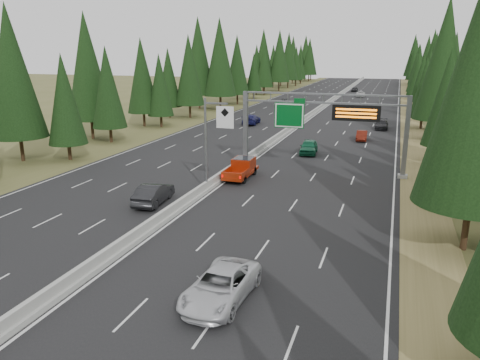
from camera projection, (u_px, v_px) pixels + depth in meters
name	position (u px, v px, depth m)	size (l,w,h in m)	color
road	(314.00, 114.00, 91.03)	(32.00, 260.00, 0.08)	black
shoulder_right	(411.00, 118.00, 85.62)	(3.60, 260.00, 0.06)	olive
shoulder_left	(228.00, 110.00, 96.45)	(3.60, 260.00, 0.06)	#4F5226
median_barrier	(314.00, 112.00, 90.93)	(0.70, 260.00, 0.85)	#999994
sign_gantry	(329.00, 121.00, 45.66)	(16.75, 0.98, 7.80)	slate
hov_sign_pole	(212.00, 139.00, 39.27)	(2.80, 0.50, 8.00)	slate
tree_row_right	(445.00, 68.00, 76.92)	(11.99, 246.31, 18.96)	black
tree_row_left	(211.00, 64.00, 97.08)	(11.97, 243.81, 18.90)	black
silver_minivan	(221.00, 286.00, 22.60)	(2.58, 5.59, 1.55)	silver
red_pickup	(242.00, 167.00, 44.90)	(1.99, 5.56, 1.81)	black
car_ahead_green	(309.00, 147.00, 55.33)	(1.93, 4.79, 1.63)	#166441
car_ahead_dkred	(362.00, 136.00, 63.55)	(1.40, 4.00, 1.32)	#58160C
car_ahead_dkgrey	(382.00, 124.00, 72.95)	(1.96, 4.82, 1.40)	black
car_ahead_white	(360.00, 94.00, 124.55)	(2.31, 5.01, 1.39)	white
car_ahead_far	(355.00, 89.00, 140.76)	(1.65, 4.09, 1.39)	black
car_onc_near	(154.00, 193.00, 37.14)	(1.73, 4.97, 1.64)	black
car_onc_blue	(251.00, 119.00, 77.75)	(2.29, 5.63, 1.63)	#15164C
car_onc_white	(289.00, 121.00, 77.18)	(1.59, 3.95, 1.35)	silver
car_onc_far	(285.00, 102.00, 105.43)	(2.40, 5.20, 1.44)	black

